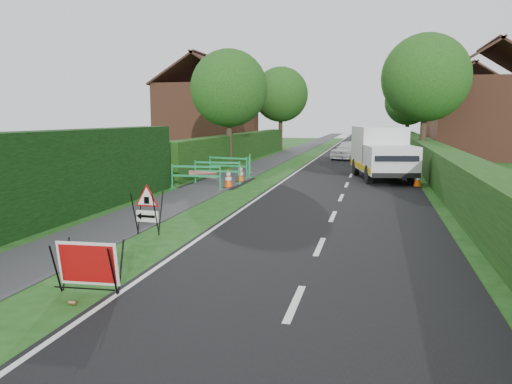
{
  "coord_description": "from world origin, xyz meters",
  "views": [
    {
      "loc": [
        3.62,
        -9.78,
        2.86
      ],
      "look_at": [
        0.79,
        2.07,
        1.03
      ],
      "focal_mm": 35.0,
      "sensor_mm": 36.0,
      "label": 1
    }
  ],
  "objects_px": {
    "red_rect_sign": "(88,265)",
    "hatchback_car": "(350,150)",
    "works_van": "(382,152)",
    "triangle_sign": "(146,206)"
  },
  "relations": [
    {
      "from": "works_van",
      "to": "triangle_sign",
      "type": "bearing_deg",
      "value": -125.45
    },
    {
      "from": "hatchback_car",
      "to": "triangle_sign",
      "type": "bearing_deg",
      "value": -79.47
    },
    {
      "from": "hatchback_car",
      "to": "red_rect_sign",
      "type": "bearing_deg",
      "value": -76.37
    },
    {
      "from": "red_rect_sign",
      "to": "triangle_sign",
      "type": "bearing_deg",
      "value": 98.74
    },
    {
      "from": "works_van",
      "to": "hatchback_car",
      "type": "distance_m",
      "value": 11.05
    },
    {
      "from": "red_rect_sign",
      "to": "hatchback_car",
      "type": "height_order",
      "value": "hatchback_car"
    },
    {
      "from": "red_rect_sign",
      "to": "hatchback_car",
      "type": "bearing_deg",
      "value": 80.28
    },
    {
      "from": "works_van",
      "to": "hatchback_car",
      "type": "relative_size",
      "value": 1.44
    },
    {
      "from": "works_van",
      "to": "hatchback_car",
      "type": "bearing_deg",
      "value": 88.67
    },
    {
      "from": "triangle_sign",
      "to": "hatchback_car",
      "type": "height_order",
      "value": "hatchback_car"
    }
  ]
}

